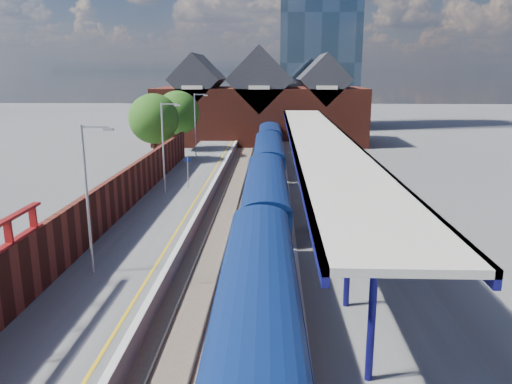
% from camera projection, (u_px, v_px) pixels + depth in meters
% --- Properties ---
extents(ground, '(240.00, 240.00, 0.00)m').
position_uv_depth(ground, '(252.00, 184.00, 46.95)').
color(ground, '#5B5B5E').
rests_on(ground, ground).
extents(ballast_bed, '(6.00, 76.00, 0.06)m').
position_uv_depth(ballast_bed, '(246.00, 212.00, 37.23)').
color(ballast_bed, '#473D33').
rests_on(ballast_bed, ground).
extents(rails, '(4.51, 76.00, 0.14)m').
position_uv_depth(rails, '(246.00, 211.00, 37.21)').
color(rails, slate).
rests_on(rails, ground).
extents(left_platform, '(5.00, 76.00, 1.00)m').
position_uv_depth(left_platform, '(173.00, 206.00, 37.31)').
color(left_platform, '#565659').
rests_on(left_platform, ground).
extents(right_platform, '(6.00, 76.00, 1.00)m').
position_uv_depth(right_platform, '(327.00, 207.00, 36.91)').
color(right_platform, '#565659').
rests_on(right_platform, ground).
extents(coping_left, '(0.30, 76.00, 0.05)m').
position_uv_depth(coping_left, '(204.00, 199.00, 37.11)').
color(coping_left, silver).
rests_on(coping_left, left_platform).
extents(coping_right, '(0.30, 76.00, 0.05)m').
position_uv_depth(coping_right, '(289.00, 200.00, 36.89)').
color(coping_right, silver).
rests_on(coping_right, right_platform).
extents(yellow_line, '(0.14, 76.00, 0.01)m').
position_uv_depth(yellow_line, '(196.00, 199.00, 37.13)').
color(yellow_line, yellow).
rests_on(yellow_line, left_platform).
extents(train, '(3.07, 65.94, 3.45)m').
position_uv_depth(train, '(267.00, 171.00, 42.10)').
color(train, navy).
rests_on(train, ground).
extents(canopy, '(4.50, 52.00, 4.48)m').
position_uv_depth(canopy, '(320.00, 140.00, 37.71)').
color(canopy, '#110F5A').
rests_on(canopy, right_platform).
extents(lamp_post_b, '(1.48, 0.18, 7.00)m').
position_uv_depth(lamp_post_b, '(90.00, 191.00, 22.69)').
color(lamp_post_b, '#A5A8AA').
rests_on(lamp_post_b, left_platform).
extents(lamp_post_c, '(1.48, 0.18, 7.00)m').
position_uv_depth(lamp_post_c, '(165.00, 142.00, 38.23)').
color(lamp_post_c, '#A5A8AA').
rests_on(lamp_post_c, left_platform).
extents(lamp_post_d, '(1.48, 0.18, 7.00)m').
position_uv_depth(lamp_post_d, '(196.00, 122.00, 53.77)').
color(lamp_post_d, '#A5A8AA').
rests_on(lamp_post_d, left_platform).
extents(platform_sign, '(0.55, 0.08, 2.50)m').
position_uv_depth(platform_sign, '(188.00, 167.00, 40.67)').
color(platform_sign, '#A5A8AA').
rests_on(platform_sign, left_platform).
extents(brick_wall, '(0.35, 50.00, 3.86)m').
position_uv_depth(brick_wall, '(109.00, 202.00, 30.67)').
color(brick_wall, '#5B2218').
rests_on(brick_wall, left_platform).
extents(station_building, '(30.00, 12.12, 13.78)m').
position_uv_depth(station_building, '(260.00, 105.00, 72.86)').
color(station_building, '#5B2218').
rests_on(station_building, ground).
extents(glass_tower, '(14.20, 14.20, 40.30)m').
position_uv_depth(glass_tower, '(319.00, 15.00, 90.41)').
color(glass_tower, '#456277').
rests_on(glass_tower, ground).
extents(tree_near, '(5.20, 5.20, 8.10)m').
position_uv_depth(tree_near, '(155.00, 120.00, 51.79)').
color(tree_near, '#382314').
rests_on(tree_near, ground).
extents(tree_far, '(5.20, 5.20, 8.10)m').
position_uv_depth(tree_far, '(179.00, 114.00, 59.52)').
color(tree_far, '#382314').
rests_on(tree_far, ground).
extents(parked_car_red, '(4.56, 2.11, 1.51)m').
position_uv_depth(parked_car_red, '(388.00, 231.00, 27.44)').
color(parked_car_red, '#A20D1B').
rests_on(parked_car_red, right_platform).
extents(parked_car_silver, '(3.97, 2.11, 1.24)m').
position_uv_depth(parked_car_silver, '(363.00, 215.00, 30.84)').
color(parked_car_silver, '#9C9DA1').
rests_on(parked_car_silver, right_platform).
extents(parked_car_dark, '(4.90, 3.02, 1.32)m').
position_uv_depth(parked_car_dark, '(374.00, 221.00, 29.55)').
color(parked_car_dark, black).
rests_on(parked_car_dark, right_platform).
extents(parked_car_blue, '(4.92, 2.86, 1.29)m').
position_uv_depth(parked_car_blue, '(348.00, 221.00, 29.49)').
color(parked_car_blue, navy).
rests_on(parked_car_blue, right_platform).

